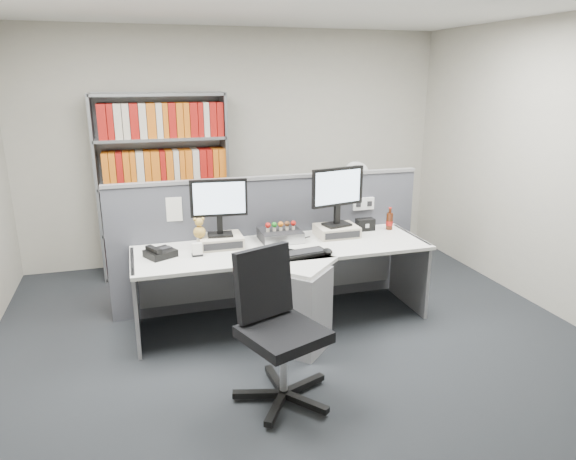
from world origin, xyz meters
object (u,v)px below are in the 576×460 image
object	(u,v)px
desk_fan	(355,179)
mouse	(328,251)
monitor_left	(219,202)
speaker	(365,224)
desk_calendar	(197,250)
keyboard	(300,254)
shelving_unit	(164,188)
office_chair	(276,323)
filing_cabinet	(353,237)
desk_phone	(160,253)
desk	(290,283)
desktop_pc	(280,235)
monitor_right	(338,191)
cola_bottle	(389,221)

from	to	relation	value
desk_fan	mouse	bearing A→B (deg)	-121.05
monitor_left	speaker	distance (m)	1.48
desk_calendar	keyboard	bearing A→B (deg)	-15.87
shelving_unit	office_chair	world-z (taller)	shelving_unit
desk_calendar	filing_cabinet	world-z (taller)	desk_calendar
desk_phone	desk_fan	xyz separation A→B (m)	(2.26, 1.15, 0.28)
shelving_unit	desk_fan	bearing A→B (deg)	-12.08
filing_cabinet	desk	bearing A→B (deg)	-130.61
keyboard	mouse	bearing A→B (deg)	-7.88
desktop_pc	speaker	size ratio (longest dim) A/B	2.11
monitor_left	desktop_pc	distance (m)	0.66
monitor_right	desk_fan	xyz separation A→B (m)	(0.62, 1.02, -0.11)
mouse	monitor_left	bearing A→B (deg)	150.97
office_chair	desk_fan	bearing A→B (deg)	55.52
shelving_unit	monitor_right	bearing A→B (deg)	-44.80
monitor_left	keyboard	bearing A→B (deg)	-35.79
keyboard	monitor_left	bearing A→B (deg)	144.21
monitor_left	cola_bottle	xyz separation A→B (m)	(1.68, 0.05, -0.32)
desk_phone	speaker	distance (m)	1.98
keyboard	cola_bottle	world-z (taller)	cola_bottle
keyboard	desk_calendar	distance (m)	0.86
desk_calendar	cola_bottle	world-z (taller)	cola_bottle
desk_phone	desk_calendar	world-z (taller)	desk_calendar
monitor_right	desk_calendar	distance (m)	1.40
cola_bottle	filing_cabinet	size ratio (longest dim) A/B	0.32
desk	speaker	world-z (taller)	speaker
monitor_left	desk_phone	world-z (taller)	monitor_left
shelving_unit	desk_fan	world-z (taller)	shelving_unit
monitor_left	keyboard	distance (m)	0.83
desk_phone	desktop_pc	bearing A→B (deg)	8.01
keyboard	speaker	size ratio (longest dim) A/B	2.83
office_chair	desk_phone	bearing A→B (deg)	121.47
monitor_left	speaker	bearing A→B (deg)	3.70
mouse	shelving_unit	distance (m)	2.29
desk	desk_calendar	size ratio (longest dim) A/B	23.33
desk_fan	desk	bearing A→B (deg)	-130.62
desk_phone	speaker	size ratio (longest dim) A/B	1.66
monitor_left	office_chair	distance (m)	1.39
mouse	office_chair	distance (m)	1.06
desktop_pc	desk_phone	bearing A→B (deg)	-171.99
desktop_pc	desk_phone	distance (m)	1.10
filing_cabinet	office_chair	size ratio (longest dim) A/B	0.67
monitor_left	shelving_unit	distance (m)	1.52
desk_phone	shelving_unit	world-z (taller)	shelving_unit
desk_calendar	office_chair	distance (m)	1.16
speaker	filing_cabinet	world-z (taller)	speaker
keyboard	filing_cabinet	size ratio (longest dim) A/B	0.71
mouse	speaker	bearing A→B (deg)	42.74
monitor_right	mouse	xyz separation A→B (m)	(-0.27, -0.46, -0.40)
desk_phone	mouse	bearing A→B (deg)	-13.59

